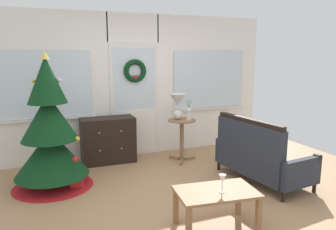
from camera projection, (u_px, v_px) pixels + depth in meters
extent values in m
plane|color=#AD7F56|center=(180.00, 198.00, 4.23)|extent=(6.76, 6.76, 0.00)
cube|color=white|center=(44.00, 89.00, 5.34)|extent=(2.15, 0.08, 2.55)
cube|color=white|center=(208.00, 83.00, 6.46)|extent=(2.15, 0.08, 2.55)
cube|color=white|center=(133.00, 28.00, 5.71)|extent=(0.94, 0.08, 0.50)
cube|color=silver|center=(135.00, 100.00, 5.91)|extent=(0.90, 0.05, 2.05)
cube|color=white|center=(136.00, 131.00, 6.00)|extent=(0.78, 0.02, 0.80)
cube|color=silver|center=(135.00, 79.00, 5.82)|extent=(0.78, 0.01, 1.10)
cube|color=silver|center=(44.00, 85.00, 5.27)|extent=(1.50, 0.01, 1.10)
cube|color=silver|center=(209.00, 80.00, 6.39)|extent=(1.50, 0.01, 1.10)
cube|color=silver|center=(46.00, 119.00, 5.37)|extent=(1.59, 0.06, 0.03)
cube|color=silver|center=(209.00, 108.00, 6.49)|extent=(1.59, 0.06, 0.03)
torus|color=black|center=(135.00, 71.00, 5.76)|extent=(0.41, 0.09, 0.41)
cube|color=red|center=(135.00, 78.00, 5.77)|extent=(0.10, 0.02, 0.10)
cylinder|color=#4C331E|center=(53.00, 178.00, 4.59)|extent=(0.10, 0.10, 0.25)
cone|color=red|center=(53.00, 183.00, 4.60)|extent=(1.10, 1.10, 0.10)
cone|color=#0F3819|center=(51.00, 153.00, 4.52)|extent=(1.01, 1.01, 0.64)
cone|color=#0F3819|center=(49.00, 117.00, 4.43)|extent=(0.76, 0.76, 0.64)
cone|color=#0F3819|center=(46.00, 80.00, 4.33)|extent=(0.52, 0.52, 0.64)
cone|color=#E0BC4C|center=(45.00, 55.00, 4.27)|extent=(0.12, 0.12, 0.12)
sphere|color=red|center=(75.00, 159.00, 4.33)|extent=(0.07, 0.07, 0.07)
sphere|color=gold|center=(77.00, 139.00, 4.47)|extent=(0.07, 0.07, 0.07)
sphere|color=silver|center=(59.00, 80.00, 4.39)|extent=(0.07, 0.07, 0.07)
sphere|color=#264CB2|center=(41.00, 124.00, 4.67)|extent=(0.06, 0.06, 0.06)
sphere|color=red|center=(39.00, 102.00, 4.57)|extent=(0.06, 0.06, 0.06)
sphere|color=gold|center=(33.00, 81.00, 4.36)|extent=(0.05, 0.05, 0.05)
cube|color=black|center=(108.00, 140.00, 5.58)|extent=(0.91, 0.43, 0.78)
sphere|color=tan|center=(99.00, 133.00, 5.28)|extent=(0.03, 0.03, 0.03)
sphere|color=tan|center=(121.00, 131.00, 5.41)|extent=(0.03, 0.03, 0.03)
sphere|color=tan|center=(100.00, 151.00, 5.34)|extent=(0.03, 0.03, 0.03)
sphere|color=tan|center=(122.00, 149.00, 5.46)|extent=(0.03, 0.03, 0.03)
cylinder|color=black|center=(314.00, 187.00, 4.39)|extent=(0.05, 0.05, 0.14)
cylinder|color=black|center=(247.00, 160.00, 5.53)|extent=(0.05, 0.05, 0.14)
cylinder|color=black|center=(283.00, 196.00, 4.11)|extent=(0.05, 0.05, 0.14)
cylinder|color=black|center=(219.00, 166.00, 5.25)|extent=(0.05, 0.05, 0.14)
cube|color=#282D38|center=(263.00, 167.00, 4.79)|extent=(0.86, 1.33, 0.14)
cube|color=#282D38|center=(248.00, 144.00, 4.58)|extent=(0.26, 1.26, 0.62)
cube|color=black|center=(250.00, 121.00, 4.52)|extent=(0.22, 1.23, 0.06)
cube|color=#282D38|center=(301.00, 173.00, 4.19)|extent=(0.67, 0.17, 0.38)
cylinder|color=black|center=(317.00, 157.00, 4.29)|extent=(0.10, 0.10, 0.09)
cube|color=#282D38|center=(233.00, 147.00, 5.35)|extent=(0.67, 0.17, 0.38)
cylinder|color=black|center=(247.00, 135.00, 5.46)|extent=(0.10, 0.10, 0.09)
cylinder|color=#8E6642|center=(182.00, 120.00, 5.59)|extent=(0.48, 0.48, 0.02)
cylinder|color=#8E6642|center=(182.00, 141.00, 5.66)|extent=(0.07, 0.07, 0.71)
cube|color=#8E6642|center=(190.00, 158.00, 5.78)|extent=(0.20, 0.05, 0.04)
cube|color=#8E6642|center=(174.00, 158.00, 5.82)|extent=(0.14, 0.20, 0.04)
cube|color=#8E6642|center=(181.00, 162.00, 5.56)|extent=(0.14, 0.20, 0.04)
sphere|color=silver|center=(178.00, 115.00, 5.59)|extent=(0.16, 0.16, 0.16)
cylinder|color=silver|center=(178.00, 107.00, 5.56)|extent=(0.02, 0.02, 0.06)
cone|color=silver|center=(178.00, 100.00, 5.54)|extent=(0.28, 0.28, 0.20)
cylinder|color=beige|center=(189.00, 115.00, 5.55)|extent=(0.09, 0.09, 0.16)
sphere|color=beige|center=(189.00, 111.00, 5.54)|extent=(0.10, 0.10, 0.10)
cylinder|color=#4C7042|center=(188.00, 105.00, 5.51)|extent=(0.07, 0.01, 0.17)
cylinder|color=#4C7042|center=(189.00, 105.00, 5.52)|extent=(0.01, 0.01, 0.18)
cylinder|color=#4C7042|center=(190.00, 105.00, 5.53)|extent=(0.07, 0.01, 0.17)
cube|color=#8E6642|center=(216.00, 192.00, 3.43)|extent=(0.89, 0.61, 0.03)
cube|color=#8E6642|center=(189.00, 226.00, 3.16)|extent=(0.05, 0.05, 0.40)
cube|color=#8E6642|center=(258.00, 216.00, 3.35)|extent=(0.05, 0.05, 0.40)
cube|color=#8E6642|center=(176.00, 206.00, 3.57)|extent=(0.05, 0.05, 0.40)
cube|color=#8E6642|center=(238.00, 198.00, 3.77)|extent=(0.05, 0.05, 0.40)
cylinder|color=silver|center=(222.00, 192.00, 3.37)|extent=(0.06, 0.06, 0.01)
cylinder|color=silver|center=(222.00, 187.00, 3.36)|extent=(0.01, 0.01, 0.10)
cone|color=silver|center=(222.00, 179.00, 3.35)|extent=(0.08, 0.08, 0.09)
cube|color=red|center=(76.00, 180.00, 4.55)|extent=(0.20, 0.18, 0.20)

